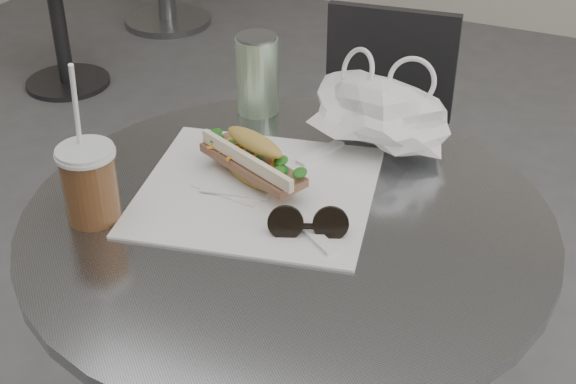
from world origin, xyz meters
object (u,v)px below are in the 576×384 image
at_px(cafe_table, 287,355).
at_px(drink_can, 257,74).
at_px(bg_chair, 47,12).
at_px(iced_coffee, 90,182).
at_px(banh_mi, 253,160).
at_px(sunglasses, 308,225).
at_px(chair_far, 371,191).

relative_size(cafe_table, drink_can, 5.46).
relative_size(cafe_table, bg_chair, 1.09).
bearing_deg(drink_can, iced_coffee, -99.78).
height_order(cafe_table, banh_mi, banh_mi).
relative_size(iced_coffee, sunglasses, 2.21).
bearing_deg(iced_coffee, drink_can, 80.22).
height_order(banh_mi, sunglasses, banh_mi).
bearing_deg(iced_coffee, cafe_table, 25.07).
height_order(bg_chair, banh_mi, banh_mi).
relative_size(bg_chair, drink_can, 5.03).
relative_size(chair_far, sunglasses, 6.84).
relative_size(bg_chair, sunglasses, 6.45).
relative_size(banh_mi, sunglasses, 2.25).
bearing_deg(chair_far, iced_coffee, 72.88).
bearing_deg(banh_mi, chair_far, 115.31).
relative_size(banh_mi, iced_coffee, 1.02).
distance_m(cafe_table, drink_can, 0.48).
height_order(chair_far, bg_chair, chair_far).
xyz_separation_m(cafe_table, iced_coffee, (-0.25, -0.12, 0.33)).
distance_m(bg_chair, iced_coffee, 2.13).
bearing_deg(iced_coffee, banh_mi, 46.14).
distance_m(cafe_table, banh_mi, 0.33).
bearing_deg(cafe_table, drink_can, 123.19).
bearing_deg(sunglasses, chair_far, 78.73).
bearing_deg(cafe_table, bg_chair, 138.84).
bearing_deg(iced_coffee, bg_chair, 131.92).
xyz_separation_m(cafe_table, sunglasses, (0.05, -0.04, 0.29)).
height_order(chair_far, drink_can, drink_can).
bearing_deg(bg_chair, drink_can, -20.33).
bearing_deg(drink_can, banh_mi, -65.62).
bearing_deg(bg_chair, sunglasses, -22.97).
distance_m(cafe_table, iced_coffee, 0.43).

